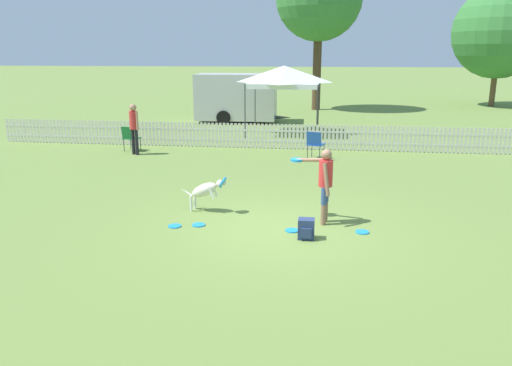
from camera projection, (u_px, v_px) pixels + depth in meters
ground_plane at (283, 228)px, 9.92m from camera, size 240.00×240.00×0.00m
handler_person at (324, 178)px, 10.00m from camera, size 0.89×0.78×1.54m
leaping_dog at (206, 190)px, 10.86m from camera, size 1.11×0.41×0.81m
frisbee_near_handler at (362, 232)px, 9.67m from camera, size 0.26×0.26×0.02m
frisbee_near_dog at (175, 226)px, 10.01m from camera, size 0.26×0.26×0.02m
frisbee_midfield at (199, 225)px, 10.08m from camera, size 0.26×0.26×0.02m
frisbee_far_scatter at (292, 230)px, 9.76m from camera, size 0.26×0.26×0.02m
backpack_on_grass at (306, 229)px, 9.31m from camera, size 0.30×0.27×0.39m
picket_fence at (303, 137)px, 17.89m from camera, size 23.17×0.04×0.91m
folding_chair_blue_left at (130, 136)px, 17.55m from camera, size 0.58×0.60×0.89m
folding_chair_center at (315, 142)px, 16.25m from camera, size 0.63×0.64×0.92m
canopy_tent_main at (284, 76)px, 20.93m from camera, size 2.93×2.93×2.87m
spectator_standing at (134, 124)px, 16.85m from camera, size 0.38×0.27×1.73m
equipment_trailer at (236, 97)px, 24.91m from camera, size 4.76×2.36×2.38m
tree_right_grove at (500, 32)px, 31.46m from camera, size 5.80×5.80×7.56m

